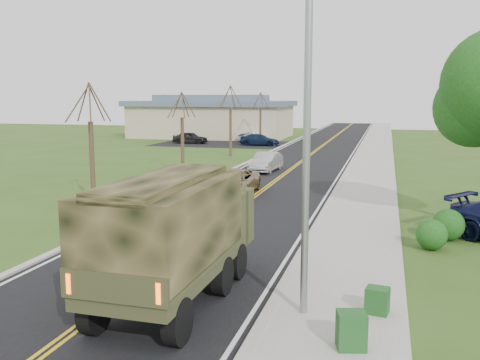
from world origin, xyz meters
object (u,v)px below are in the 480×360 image
at_px(utility_box_far, 377,300).
at_px(suv_champagne, 233,182).
at_px(sedan_silver, 266,162).
at_px(utility_box_near, 351,330).
at_px(military_truck, 175,229).

bearing_deg(utility_box_far, suv_champagne, 128.20).
height_order(sedan_silver, utility_box_near, sedan_silver).
distance_m(military_truck, utility_box_far, 5.40).
xyz_separation_m(military_truck, suv_champagne, (-2.92, 15.55, -1.28)).
distance_m(military_truck, sedan_silver, 25.28).
bearing_deg(military_truck, sedan_silver, 98.12).
distance_m(military_truck, suv_champagne, 15.88).
height_order(suv_champagne, utility_box_far, suv_champagne).
distance_m(suv_champagne, utility_box_far, 17.21).
relative_size(military_truck, utility_box_near, 8.68).
bearing_deg(utility_box_near, suv_champagne, 98.99).
height_order(military_truck, suv_champagne, military_truck).
distance_m(sedan_silver, utility_box_far, 26.05).
height_order(military_truck, utility_box_far, military_truck).
xyz_separation_m(military_truck, utility_box_far, (5.16, 0.36, -1.55)).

